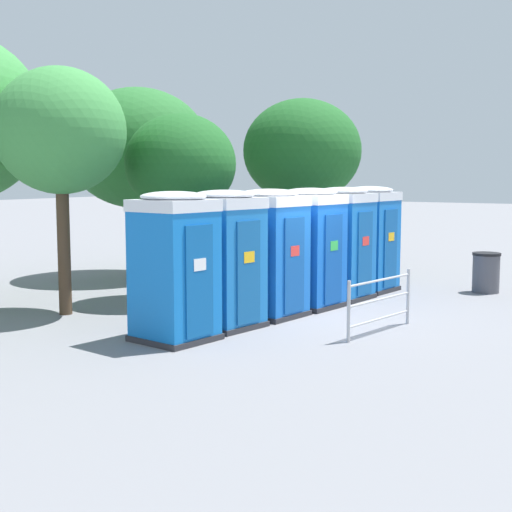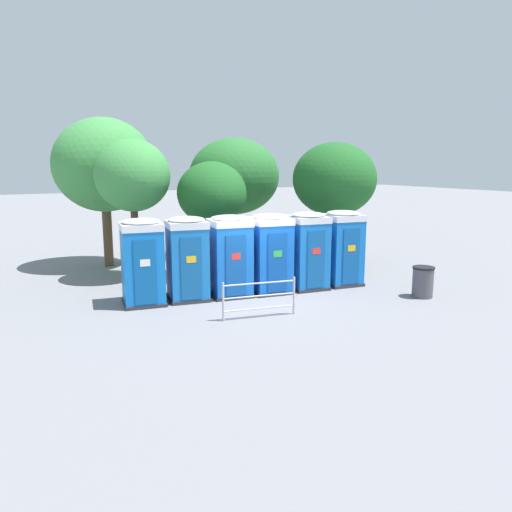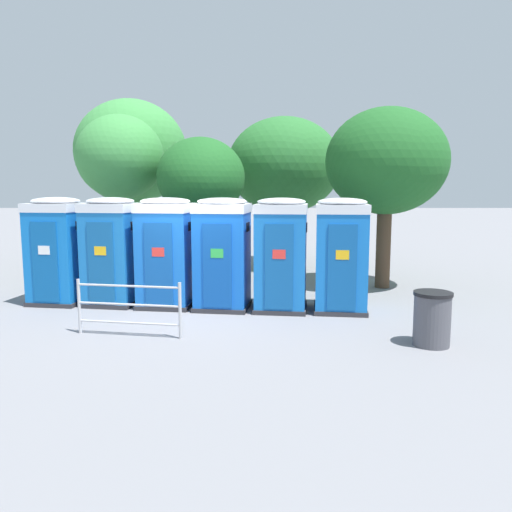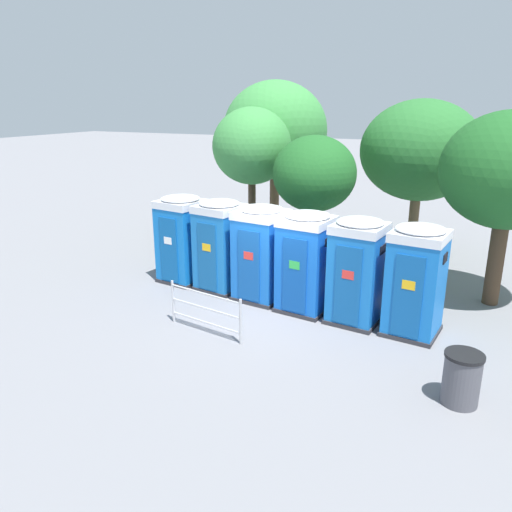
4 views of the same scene
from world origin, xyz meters
TOP-DOWN VIEW (x-y plane):
  - ground_plane at (0.00, 0.00)m, footprint 120.00×120.00m
  - portapotty_0 at (-3.25, 0.94)m, footprint 1.36×1.36m
  - portapotty_1 at (-1.92, 0.80)m, footprint 1.35×1.37m
  - portapotty_2 at (-0.60, 0.59)m, footprint 1.36×1.34m
  - portapotty_3 at (0.72, 0.37)m, footprint 1.35×1.35m
  - portapotty_4 at (2.05, 0.22)m, footprint 1.30×1.33m
  - portapotty_5 at (3.39, 0.12)m, footprint 1.30×1.33m
  - street_tree_0 at (-0.05, 3.20)m, footprint 2.45×2.45m
  - street_tree_1 at (5.02, 2.80)m, footprint 3.28×3.28m
  - street_tree_2 at (-2.57, 4.24)m, footprint 2.59×2.59m
  - street_tree_3 at (-2.93, 7.09)m, footprint 3.91×3.91m
  - street_tree_4 at (2.45, 6.53)m, footprint 3.89×3.89m
  - trash_can at (4.57, -2.41)m, footprint 0.67×0.67m
  - event_barrier at (-0.89, -1.83)m, footprint 2.03×0.41m

SIDE VIEW (x-z plane):
  - ground_plane at x=0.00m, z-range 0.00..0.00m
  - trash_can at x=4.57m, z-range 0.00..0.96m
  - event_barrier at x=-0.89m, z-range 0.04..1.09m
  - portapotty_2 at x=-0.60m, z-range 0.01..2.55m
  - portapotty_3 at x=0.72m, z-range 0.01..2.55m
  - portapotty_0 at x=-3.25m, z-range 0.01..2.55m
  - portapotty_1 at x=-1.92m, z-range 0.01..2.55m
  - portapotty_5 at x=3.39m, z-range 0.01..2.55m
  - portapotty_4 at x=2.05m, z-range 0.01..2.55m
  - street_tree_0 at x=-0.05m, z-range 0.93..5.09m
  - street_tree_1 at x=5.02m, z-range 0.99..5.90m
  - street_tree_4 at x=2.45m, z-range 0.93..6.10m
  - street_tree_2 at x=-2.57m, z-range 1.19..6.11m
  - street_tree_3 at x=-2.93m, z-range 1.08..6.93m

